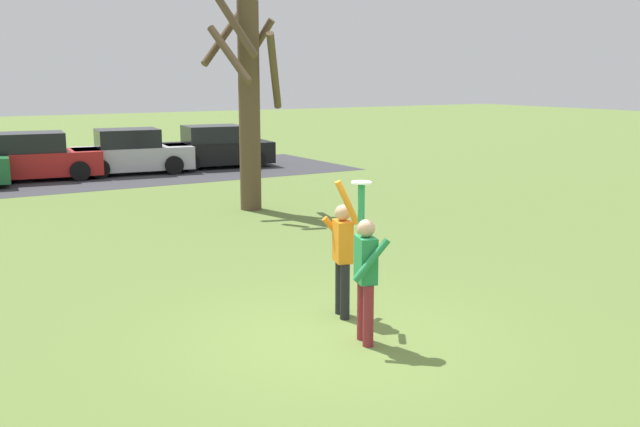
# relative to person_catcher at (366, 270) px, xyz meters

# --- Properties ---
(ground_plane) EXTENTS (120.00, 120.00, 0.00)m
(ground_plane) POSITION_rel_person_catcher_xyz_m (-0.19, 0.33, -0.98)
(ground_plane) COLOR olive
(person_catcher) EXTENTS (0.48, 0.59, 2.08)m
(person_catcher) POSITION_rel_person_catcher_xyz_m (0.00, 0.00, 0.00)
(person_catcher) COLOR maroon
(person_catcher) RESTS_ON ground_plane
(person_defender) EXTENTS (0.55, 0.63, 2.04)m
(person_defender) POSITION_rel_person_catcher_xyz_m (0.33, 1.05, -0.00)
(person_defender) COLOR black
(person_defender) RESTS_ON ground_plane
(frisbee_disc) EXTENTS (0.26, 0.26, 0.02)m
(frisbee_disc) POSITION_rel_person_catcher_xyz_m (0.07, 0.21, 1.11)
(frisbee_disc) COLOR white
(frisbee_disc) RESTS_ON person_catcher
(parked_car_red) EXTENTS (4.29, 2.41, 1.59)m
(parked_car_red) POSITION_rel_person_catcher_xyz_m (-0.76, 18.28, -0.25)
(parked_car_red) COLOR red
(parked_car_red) RESTS_ON ground_plane
(parked_car_silver) EXTENTS (4.29, 2.41, 1.59)m
(parked_car_silver) POSITION_rel_person_catcher_xyz_m (2.48, 18.22, -0.25)
(parked_car_silver) COLOR #BCBCC1
(parked_car_silver) RESTS_ON ground_plane
(parked_car_black) EXTENTS (4.29, 2.41, 1.59)m
(parked_car_black) POSITION_rel_person_catcher_xyz_m (5.79, 18.33, -0.25)
(parked_car_black) COLOR black
(parked_car_black) RESTS_ON ground_plane
(parking_strip) EXTENTS (18.75, 6.40, 0.01)m
(parking_strip) POSITION_rel_person_catcher_xyz_m (0.88, 17.93, -0.98)
(parking_strip) COLOR #38383D
(parking_strip) RESTS_ON ground_plane
(bare_tree_tall) EXTENTS (2.11, 2.13, 5.57)m
(bare_tree_tall) POSITION_rel_person_catcher_xyz_m (2.98, 9.58, 1.95)
(bare_tree_tall) COLOR brown
(bare_tree_tall) RESTS_ON ground_plane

